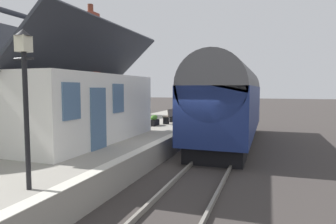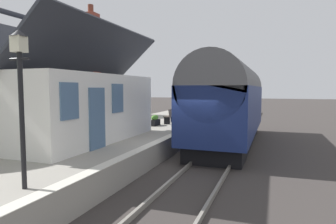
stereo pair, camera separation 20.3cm
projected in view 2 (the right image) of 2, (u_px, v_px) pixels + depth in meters
ground_plane at (188, 164)px, 11.21m from camera, size 160.00×160.00×0.00m
platform at (104, 147)px, 12.46m from camera, size 32.00×5.45×0.82m
platform_edge_coping at (159, 141)px, 11.55m from camera, size 32.00×0.36×0.02m
rail_near at (230, 166)px, 10.65m from camera, size 52.00×0.08×0.14m
rail_far at (192, 162)px, 11.14m from camera, size 52.00×0.08×0.14m
train at (230, 101)px, 15.10m from camera, size 10.74×2.73×4.32m
station_building at (74, 104)px, 11.72m from camera, size 7.34×4.05×5.69m
bench_mid_platform at (171, 115)px, 17.36m from camera, size 1.40×0.44×0.88m
planter_bench_right at (133, 118)px, 17.81m from camera, size 0.93×0.32×0.55m
planter_bench_left at (155, 121)px, 16.32m from camera, size 0.86×0.32×0.60m
planter_under_sign at (139, 118)px, 16.98m from camera, size 0.41×0.41×0.66m
lamp_post_platform at (20, 77)px, 5.84m from camera, size 0.32×0.50×3.24m
station_sign_board at (201, 102)px, 19.94m from camera, size 0.96×0.06×1.57m
tree_far_right at (74, 69)px, 28.37m from camera, size 4.97×5.09×7.15m
tree_far_left at (83, 53)px, 22.87m from camera, size 3.43×3.15×7.53m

